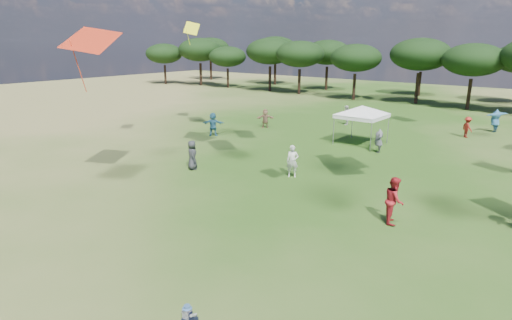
% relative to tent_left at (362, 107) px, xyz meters
% --- Properties ---
extents(tent_left, '(6.00, 6.00, 3.03)m').
position_rel_tent_left_xyz_m(tent_left, '(0.00, 0.00, 0.00)').
color(tent_left, gray).
rests_on(tent_left, ground).
extents(toddler, '(0.37, 0.41, 0.55)m').
position_rel_tent_left_xyz_m(toddler, '(5.13, -21.32, -2.36)').
color(toddler, black).
rests_on(toddler, ground).
extents(festival_crowd, '(30.34, 23.93, 1.91)m').
position_rel_tent_left_xyz_m(festival_crowd, '(3.66, -0.93, -1.74)').
color(festival_crowd, maroon).
rests_on(festival_crowd, ground).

